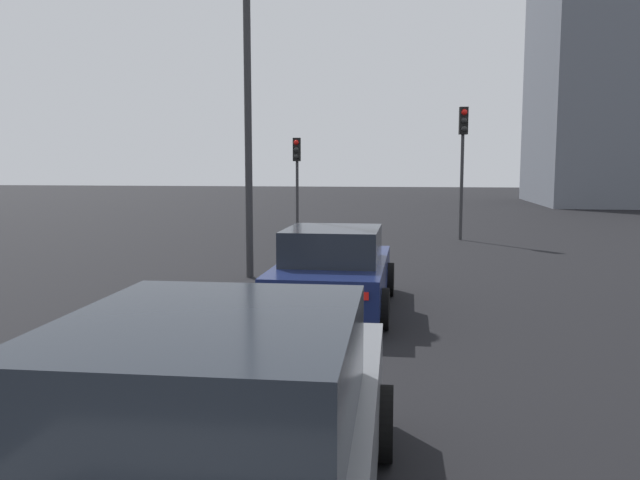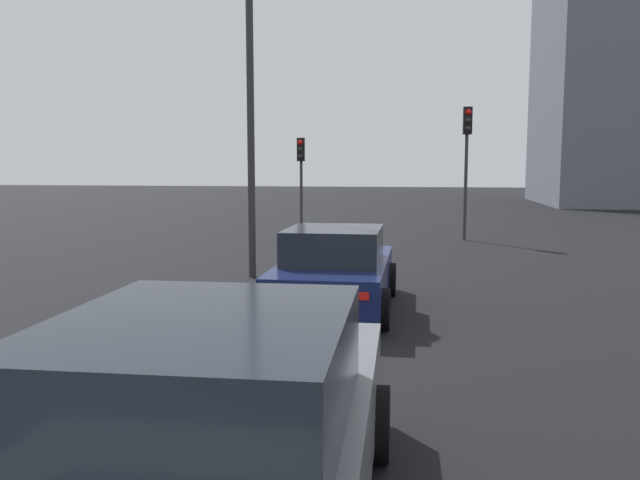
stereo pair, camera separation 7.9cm
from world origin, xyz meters
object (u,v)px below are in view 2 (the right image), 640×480
at_px(car_navy_lead, 335,270).
at_px(traffic_light_near_left, 467,145).
at_px(car_grey_second, 214,442).
at_px(street_lamp_kerbside, 250,96).
at_px(traffic_light_near_right, 301,164).

relative_size(car_navy_lead, traffic_light_near_left, 0.95).
relative_size(car_grey_second, street_lamp_kerbside, 0.70).
bearing_deg(traffic_light_near_left, traffic_light_near_right, -119.71).
bearing_deg(traffic_light_near_right, car_navy_lead, 13.91).
bearing_deg(traffic_light_near_left, car_navy_lead, -21.16).
height_order(traffic_light_near_left, traffic_light_near_right, traffic_light_near_left).
bearing_deg(street_lamp_kerbside, car_grey_second, -165.99).
distance_m(car_navy_lead, traffic_light_near_left, 11.74).
xyz_separation_m(car_grey_second, traffic_light_near_right, (20.82, 3.47, 1.82)).
xyz_separation_m(car_navy_lead, car_grey_second, (-7.09, -0.22, 0.07)).
distance_m(car_grey_second, traffic_light_near_left, 18.55).
distance_m(car_navy_lead, street_lamp_kerbside, 4.99).
xyz_separation_m(car_navy_lead, traffic_light_near_right, (13.73, 3.25, 1.89)).
height_order(car_grey_second, traffic_light_near_left, traffic_light_near_left).
bearing_deg(street_lamp_kerbside, traffic_light_near_left, -32.40).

